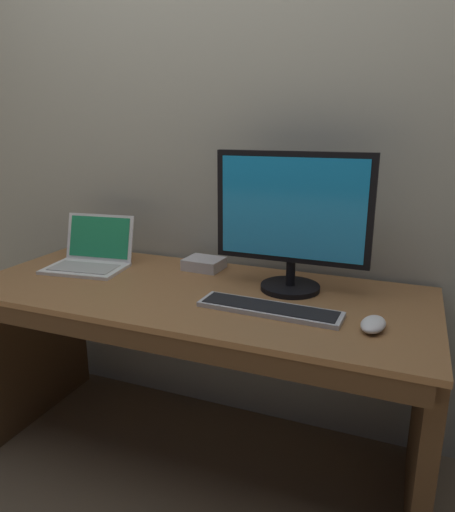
{
  "coord_description": "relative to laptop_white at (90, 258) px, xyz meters",
  "views": [
    {
      "loc": [
        0.71,
        -1.45,
        1.3
      ],
      "look_at": [
        0.13,
        0.0,
        0.86
      ],
      "focal_mm": 32.7,
      "sensor_mm": 36.0,
      "label": 1
    }
  ],
  "objects": [
    {
      "name": "ground_plane",
      "position": [
        0.53,
        -0.08,
        -0.76
      ],
      "size": [
        14.0,
        14.0,
        0.0
      ],
      "primitive_type": "plane",
      "color": "brown"
    },
    {
      "name": "computer_mouse",
      "position": [
        1.17,
        -0.21,
        -0.02
      ],
      "size": [
        0.08,
        0.13,
        0.03
      ],
      "primitive_type": "ellipsoid",
      "rotation": [
        0.0,
        0.0,
        -0.13
      ],
      "color": "white",
      "rests_on": "desk"
    },
    {
      "name": "laptop_white",
      "position": [
        0.0,
        0.0,
        0.0
      ],
      "size": [
        0.34,
        0.3,
        0.21
      ],
      "color": "white",
      "rests_on": "desk"
    },
    {
      "name": "wired_keyboard",
      "position": [
        0.84,
        -0.19,
        -0.03
      ],
      "size": [
        0.47,
        0.14,
        0.02
      ],
      "color": "#BCBCC1",
      "rests_on": "desk"
    },
    {
      "name": "desk",
      "position": [
        0.53,
        -0.1,
        -0.28
      ],
      "size": [
        1.69,
        0.71,
        0.72
      ],
      "color": "olive",
      "rests_on": "ground"
    },
    {
      "name": "back_wall",
      "position": [
        0.53,
        0.3,
        0.95
      ],
      "size": [
        3.85,
        0.04,
        3.42
      ],
      "primitive_type": "cube",
      "color": "#9EA093",
      "rests_on": "ground"
    },
    {
      "name": "external_drive_box",
      "position": [
        0.46,
        0.16,
        -0.02
      ],
      "size": [
        0.16,
        0.14,
        0.05
      ],
      "primitive_type": "cube",
      "rotation": [
        0.0,
        0.0,
        -0.06
      ],
      "color": "silver",
      "rests_on": "desk"
    },
    {
      "name": "external_monitor",
      "position": [
        0.85,
        0.03,
        0.22
      ],
      "size": [
        0.55,
        0.22,
        0.5
      ],
      "color": "black",
      "rests_on": "desk"
    }
  ]
}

